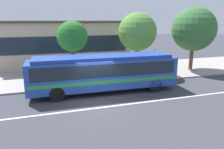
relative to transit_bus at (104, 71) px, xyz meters
The scene contains 10 objects.
ground_plane 2.74m from the transit_bus, 113.75° to the right, with size 120.00×120.00×0.00m, color #393942.
sidewalk_slab 5.63m from the transit_bus, 99.54° to the left, with size 60.00×8.00×0.12m, color #999390.
lane_stripe_center 3.37m from the transit_bus, 107.55° to the right, with size 56.00×0.16×0.01m, color silver.
transit_bus is the anchor object (origin of this frame).
pedestrian_waiting_near_sign 3.44m from the transit_bus, 37.08° to the left, with size 0.47×0.47×1.78m.
bus_stop_sign 5.70m from the transit_bus, 21.83° to the left, with size 0.17×0.43×2.59m.
street_tree_near_stop 4.77m from the transit_bus, 113.36° to the left, with size 2.62×2.62×5.01m.
street_tree_mid_block 6.68m from the transit_bus, 43.62° to the left, with size 3.61×3.61×5.77m.
street_tree_far_end 11.51m from the transit_bus, 20.28° to the left, with size 4.39×4.39×6.35m.
station_building 12.82m from the transit_bus, 98.35° to the left, with size 14.97×9.25×5.10m.
Camera 1 is at (-3.12, -12.56, 5.18)m, focal length 34.36 mm.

